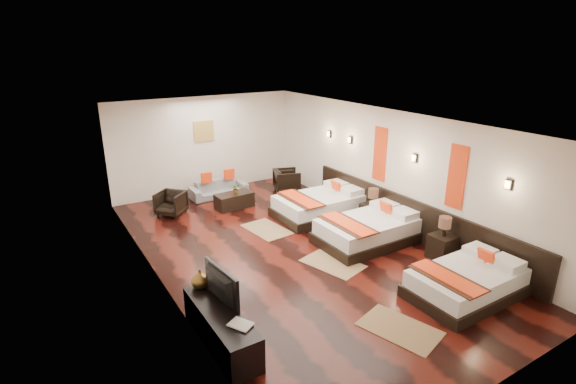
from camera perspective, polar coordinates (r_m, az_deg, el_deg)
floor at (r=9.50m, az=0.28°, el=-7.54°), size 5.50×9.50×0.01m
ceiling at (r=8.62m, az=0.31°, el=9.35°), size 5.50×9.50×0.01m
back_wall at (r=13.09m, az=-10.87°, el=6.10°), size 5.50×0.01×2.80m
left_wall at (r=7.94m, az=-16.80°, el=-2.85°), size 0.01×9.50×2.80m
right_wall at (r=10.62m, az=13.00°, el=2.96°), size 0.01×9.50×2.80m
headboard_panel at (r=10.37m, az=15.52°, el=-3.20°), size 0.08×6.60×0.90m
bed_near at (r=8.42m, az=22.35°, el=-10.80°), size 2.03×1.28×0.77m
bed_mid at (r=9.90m, az=10.48°, el=-4.87°), size 2.23×1.40×0.85m
bed_far at (r=11.21m, az=4.24°, el=-1.69°), size 2.25×1.41×0.86m
nightstand_a at (r=9.54m, az=19.51°, el=-6.44°), size 0.47×0.47×0.92m
nightstand_b at (r=10.84m, az=10.93°, el=-2.56°), size 0.47×0.47×0.92m
jute_mat_near at (r=7.35m, az=14.37°, el=-16.91°), size 1.06×1.36×0.01m
jute_mat_mid at (r=8.98m, az=5.85°, el=-9.28°), size 1.05×1.36×0.01m
jute_mat_far at (r=10.48m, az=-2.81°, el=-4.89°), size 0.87×1.27×0.01m
tv_console at (r=6.79m, az=-8.74°, el=-17.05°), size 0.50×1.80×0.55m
tv at (r=6.69m, az=-9.40°, el=-12.08°), size 0.22×0.95×0.55m
book at (r=6.22m, az=-6.86°, el=-17.40°), size 0.36×0.40×0.03m
figurine at (r=7.17m, az=-11.44°, el=-11.01°), size 0.37×0.37×0.31m
sofa at (r=12.76m, az=-9.04°, el=0.45°), size 1.63×0.65×0.48m
armchair_left at (r=11.66m, az=-15.05°, el=-1.42°), size 0.94×0.94×0.61m
armchair_right at (r=13.02m, az=-0.16°, el=1.52°), size 0.92×0.91×0.66m
coffee_table at (r=11.86m, az=-7.04°, el=-1.09°), size 1.03×0.56×0.40m
table_plant at (r=11.79m, az=-6.84°, el=0.45°), size 0.25×0.23×0.25m
orange_panel_a at (r=9.33m, az=21.17°, el=1.86°), size 0.04×0.40×1.30m
orange_panel_b at (r=10.73m, az=11.92°, el=4.87°), size 0.04×0.40×1.30m
sconce_near at (r=8.69m, az=26.86°, el=0.89°), size 0.07×0.12×0.18m
sconce_mid at (r=9.94m, az=16.21°, el=4.30°), size 0.07×0.12×0.18m
sconce_far at (r=11.48m, az=8.11°, el=6.77°), size 0.07×0.12×0.18m
sconce_lounge at (r=12.17m, az=5.40°, el=7.57°), size 0.07×0.12×0.18m
gold_artwork at (r=12.99m, az=-10.95°, el=7.81°), size 0.60×0.04×0.60m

